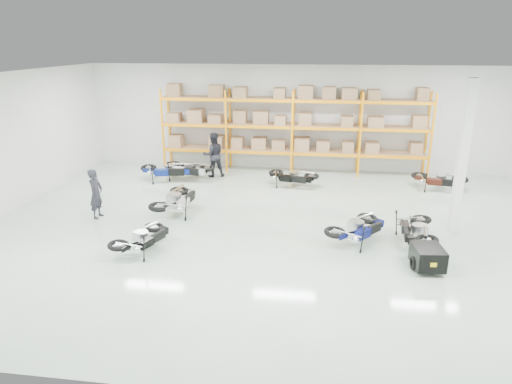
# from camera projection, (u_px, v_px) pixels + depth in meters

# --- Properties ---
(room) EXTENTS (18.00, 18.00, 18.00)m
(room) POSITION_uv_depth(u_px,v_px,m) (279.00, 157.00, 13.20)
(room) COLOR #B3C8B4
(room) RESTS_ON ground
(pallet_rack) EXTENTS (11.28, 0.98, 3.62)m
(pallet_rack) POSITION_uv_depth(u_px,v_px,m) (293.00, 120.00, 19.26)
(pallet_rack) COLOR orange
(pallet_rack) RESTS_ON ground
(structural_column) EXTENTS (0.25, 0.25, 4.50)m
(structural_column) POSITION_uv_depth(u_px,v_px,m) (462.00, 159.00, 12.99)
(structural_column) COLOR white
(structural_column) RESTS_ON ground
(moto_blue_centre) EXTENTS (1.85, 1.97, 1.18)m
(moto_blue_centre) POSITION_uv_depth(u_px,v_px,m) (358.00, 224.00, 12.77)
(moto_blue_centre) COLOR #080D51
(moto_blue_centre) RESTS_ON ground
(moto_silver_left) EXTENTS (1.18, 2.07, 1.28)m
(moto_silver_left) POSITION_uv_depth(u_px,v_px,m) (176.00, 196.00, 14.94)
(moto_silver_left) COLOR #AAACB0
(moto_silver_left) RESTS_ON ground
(moto_black_far_left) EXTENTS (1.35, 1.83, 1.07)m
(moto_black_far_left) POSITION_uv_depth(u_px,v_px,m) (142.00, 234.00, 12.23)
(moto_black_far_left) COLOR black
(moto_black_far_left) RESTS_ON ground
(moto_touring_right) EXTENTS (1.03, 1.84, 1.15)m
(moto_touring_right) POSITION_uv_depth(u_px,v_px,m) (416.00, 225.00, 12.73)
(moto_touring_right) COLOR black
(moto_touring_right) RESTS_ON ground
(trailer) EXTENTS (0.78, 1.49, 0.61)m
(trailer) POSITION_uv_depth(u_px,v_px,m) (428.00, 257.00, 11.28)
(trailer) COLOR black
(trailer) RESTS_ON ground
(moto_back_a) EXTENTS (2.08, 1.31, 1.25)m
(moto_back_a) POSITION_uv_depth(u_px,v_px,m) (167.00, 167.00, 18.47)
(moto_back_a) COLOR navy
(moto_back_a) RESTS_ON ground
(moto_back_b) EXTENTS (2.09, 1.37, 1.24)m
(moto_back_b) POSITION_uv_depth(u_px,v_px,m) (187.00, 165.00, 18.66)
(moto_back_b) COLOR silver
(moto_back_b) RESTS_ON ground
(moto_back_c) EXTENTS (1.87, 1.20, 1.12)m
(moto_back_c) POSITION_uv_depth(u_px,v_px,m) (292.00, 174.00, 17.74)
(moto_back_c) COLOR black
(moto_back_c) RESTS_ON ground
(moto_back_d) EXTENTS (1.91, 1.21, 1.15)m
(moto_back_d) POSITION_uv_depth(u_px,v_px,m) (440.00, 177.00, 17.30)
(moto_back_d) COLOR #38120B
(moto_back_d) RESTS_ON ground
(person_left) EXTENTS (0.40, 0.60, 1.60)m
(person_left) POSITION_uv_depth(u_px,v_px,m) (96.00, 194.00, 14.54)
(person_left) COLOR #222129
(person_left) RESTS_ON ground
(person_back) EXTENTS (1.11, 1.00, 1.86)m
(person_back) POSITION_uv_depth(u_px,v_px,m) (213.00, 155.00, 18.97)
(person_back) COLOR black
(person_back) RESTS_ON ground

